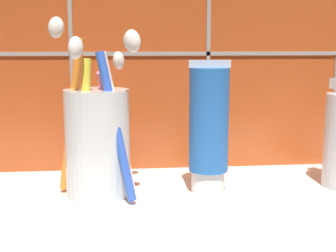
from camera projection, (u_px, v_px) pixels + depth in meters
sink_counter at (217, 217)px, 46.84cm from camera, size 68.75×32.35×2.00cm
tile_wall_backsplash at (194, 11)px, 59.26cm from camera, size 78.75×1.72×44.56cm
toothbrush_cup at (98, 138)px, 49.67cm from camera, size 10.23×12.44×19.04cm
toothpaste_tube at (210, 128)px, 50.63cm from camera, size 4.51×4.29×14.47cm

